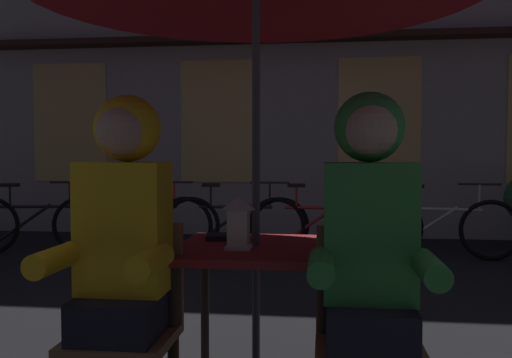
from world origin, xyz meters
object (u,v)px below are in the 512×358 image
at_px(chair_right, 368,329).
at_px(bicycle_third, 235,224).
at_px(bicycle_second, 142,223).
at_px(bicycle_fourth, 321,225).
at_px(chair_left, 128,319).
at_px(book, 227,237).
at_px(person_right_hooded, 370,239).
at_px(bicycle_nearest, 36,224).
at_px(lantern, 239,222).
at_px(bicycle_fifth, 441,227).
at_px(cafe_table, 256,267).
at_px(person_left_hooded, 122,234).

relative_size(chair_right, bicycle_third, 0.52).
distance_m(bicycle_second, bicycle_fourth, 2.08).
distance_m(chair_left, book, 0.67).
distance_m(person_right_hooded, bicycle_third, 4.28).
xyz_separation_m(bicycle_nearest, bicycle_fourth, (3.26, 0.27, 0.00)).
relative_size(bicycle_second, book, 8.40).
height_order(lantern, bicycle_second, lantern).
height_order(chair_left, person_right_hooded, person_right_hooded).
distance_m(bicycle_third, book, 3.56).
relative_size(bicycle_nearest, bicycle_fifth, 0.99).
xyz_separation_m(cafe_table, lantern, (-0.07, -0.10, 0.22)).
xyz_separation_m(cafe_table, bicycle_third, (-0.69, 3.66, -0.29)).
relative_size(cafe_table, bicycle_nearest, 0.44).
xyz_separation_m(person_left_hooded, bicycle_third, (-0.21, 4.08, -0.50)).
xyz_separation_m(bicycle_second, bicycle_third, (1.10, 0.00, 0.00)).
bearing_deg(chair_right, chair_left, 180.00).
xyz_separation_m(bicycle_nearest, bicycle_second, (1.18, 0.24, 0.00)).
height_order(person_right_hooded, bicycle_fifth, person_right_hooded).
bearing_deg(chair_right, cafe_table, 142.45).
height_order(chair_right, bicycle_second, chair_right).
relative_size(chair_right, bicycle_fifth, 0.52).
bearing_deg(bicycle_fourth, book, -97.36).
bearing_deg(bicycle_second, person_right_hooded, -60.92).
relative_size(person_left_hooded, person_right_hooded, 1.00).
bearing_deg(chair_right, bicycle_fifth, 74.72).
relative_size(chair_left, person_right_hooded, 0.62).
relative_size(lantern, chair_left, 0.27).
bearing_deg(cafe_table, book, 135.57).
bearing_deg(bicycle_second, cafe_table, -63.91).
distance_m(chair_left, bicycle_nearest, 4.53).
bearing_deg(cafe_table, bicycle_fourth, 85.52).
relative_size(cafe_table, lantern, 3.20).
relative_size(bicycle_second, bicycle_fourth, 1.00).
distance_m(chair_right, bicycle_fifth, 4.21).
distance_m(person_right_hooded, bicycle_nearest, 5.19).
distance_m(chair_left, bicycle_fourth, 4.13).
distance_m(bicycle_second, bicycle_fifth, 3.38).
bearing_deg(person_right_hooded, person_left_hooded, 180.00).
bearing_deg(bicycle_nearest, bicycle_third, 6.14).
height_order(cafe_table, bicycle_nearest, bicycle_nearest).
bearing_deg(book, person_right_hooded, -51.50).
bearing_deg(book, chair_right, -48.62).
distance_m(bicycle_fourth, book, 3.57).
xyz_separation_m(cafe_table, chair_left, (-0.48, -0.37, -0.15)).
height_order(person_left_hooded, bicycle_fifth, person_left_hooded).
relative_size(chair_left, bicycle_nearest, 0.52).
relative_size(lantern, bicycle_fifth, 0.14).
distance_m(person_right_hooded, bicycle_second, 4.70).
xyz_separation_m(chair_left, bicycle_fifth, (2.07, 4.06, -0.14)).
bearing_deg(lantern, person_left_hooded, -142.00).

